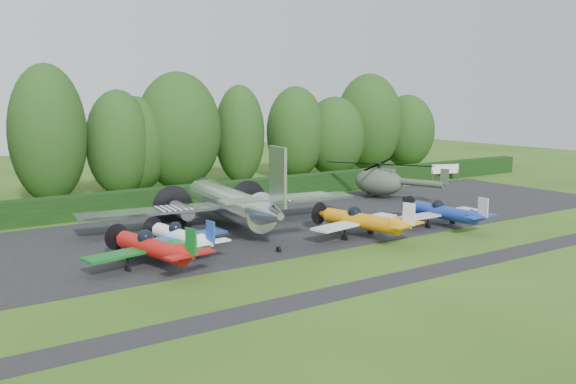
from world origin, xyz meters
TOP-DOWN VIEW (x-y plane):
  - ground at (0.00, 0.00)m, footprint 160.00×160.00m
  - apron at (0.00, 10.00)m, footprint 70.00×18.00m
  - taxiway_verge at (0.00, -6.00)m, footprint 70.00×2.00m
  - hedgerow at (0.00, 21.00)m, footprint 90.00×1.60m
  - transport_plane at (-1.74, 10.83)m, footprint 22.31×17.11m
  - light_plane_red at (-11.01, 3.91)m, footprint 7.93×8.34m
  - light_plane_white at (-8.20, 6.04)m, footprint 7.16×7.53m
  - light_plane_orange at (4.32, 2.80)m, footprint 8.03×8.45m
  - light_plane_blue at (11.95, 2.04)m, footprint 7.44×7.82m
  - helicopter at (17.08, 14.92)m, footprint 10.69×12.51m
  - sign_board at (31.71, 19.64)m, footprint 3.45×0.13m
  - tree_0 at (23.59, 30.14)m, footprint 7.36×7.36m
  - tree_2 at (-10.05, 30.18)m, footprint 7.01×7.01m
  - tree_4 at (3.61, 31.49)m, footprint 9.01×9.01m
  - tree_5 at (18.83, 31.55)m, footprint 7.00×7.00m
  - tree_6 at (37.96, 32.24)m, footprint 7.49×7.49m
  - tree_7 at (11.13, 31.54)m, footprint 5.60×5.60m
  - tree_10 at (-3.15, 30.88)m, footprint 6.40×6.40m
  - tree_11 at (31.57, 32.89)m, footprint 8.67×8.67m
  - tree_12 at (-1.19, 32.04)m, footprint 7.54×7.54m

SIDE VIEW (x-z plane):
  - ground at x=0.00m, z-range 0.00..0.00m
  - hedgerow at x=0.00m, z-range -1.00..1.00m
  - taxiway_verge at x=0.00m, z-range 0.00..0.00m
  - apron at x=0.00m, z-range 0.00..0.01m
  - light_plane_white at x=-8.20m, z-range -0.23..2.52m
  - light_plane_blue at x=11.95m, z-range -0.24..2.62m
  - light_plane_red at x=-11.01m, z-range -0.25..2.79m
  - light_plane_orange at x=4.32m, z-range -0.26..2.83m
  - sign_board at x=31.71m, z-range 0.34..2.28m
  - helicopter at x=17.08m, z-range 0.13..3.57m
  - transport_plane at x=-1.74m, z-range -1.58..5.57m
  - tree_0 at x=23.59m, z-range -0.01..9.71m
  - tree_6 at x=37.96m, z-range -0.01..9.86m
  - tree_12 at x=-1.19m, z-range -0.01..9.89m
  - tree_10 at x=-3.15m, z-range -0.01..10.53m
  - tree_5 at x=18.83m, z-range -0.01..10.92m
  - tree_7 at x=11.13m, z-range -0.02..11.06m
  - tree_4 at x=3.61m, z-range -0.01..12.40m
  - tree_11 at x=31.57m, z-range -0.01..12.63m
  - tree_2 at x=-10.05m, z-range -0.01..12.90m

